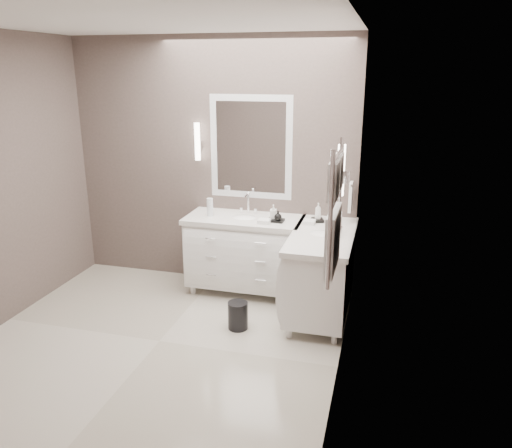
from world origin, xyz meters
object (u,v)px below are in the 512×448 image
(vanity_right, at_px, (321,269))
(towel_ladder, at_px, (334,219))
(vanity_back, at_px, (245,250))
(waste_bin, at_px, (238,315))

(vanity_right, relative_size, towel_ladder, 1.38)
(vanity_back, height_order, towel_ladder, towel_ladder)
(vanity_right, relative_size, waste_bin, 4.68)
(vanity_back, xyz_separation_m, waste_bin, (0.17, -0.81, -0.35))
(waste_bin, bearing_deg, vanity_right, 34.69)
(vanity_right, height_order, waste_bin, vanity_right)
(vanity_right, distance_m, waste_bin, 0.93)
(vanity_right, xyz_separation_m, waste_bin, (-0.71, -0.49, -0.35))
(vanity_right, bearing_deg, vanity_back, 159.62)
(vanity_back, relative_size, vanity_right, 1.00)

